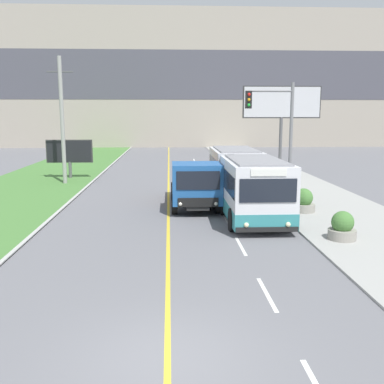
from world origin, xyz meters
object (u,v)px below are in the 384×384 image
billboard_large (282,106)px  planter_round_second (303,202)px  city_bus (244,181)px  billboard_small (69,152)px  planter_round_third (282,186)px  utility_pole_far (62,120)px  traffic_light_mast (278,133)px  car_distant (221,167)px  planter_round_near (342,227)px  dump_truck (196,185)px  planter_round_far (263,174)px

billboard_large → planter_round_second: bearing=-98.2°
city_bus → billboard_small: size_ratio=3.34×
billboard_large → planter_round_third: (-1.55, -6.94, -4.95)m
utility_pole_far → traffic_light_mast: bearing=-41.5°
car_distant → planter_round_third: car_distant is taller
city_bus → planter_round_near: city_bus is taller
car_distant → utility_pole_far: 12.93m
planter_round_third → billboard_small: bearing=150.8°
traffic_light_mast → billboard_large: (3.31, 12.77, 1.49)m
planter_round_third → planter_round_near: bearing=-91.0°
car_distant → planter_round_near: 19.64m
car_distant → billboard_large: bearing=-28.8°
city_bus → traffic_light_mast: bearing=-57.4°
car_distant → planter_round_second: size_ratio=3.64×
car_distant → planter_round_second: bearing=-80.2°
traffic_light_mast → planter_round_near: bearing=-70.0°
dump_truck → billboard_large: (7.10, 10.84, 4.26)m
planter_round_second → planter_round_far: planter_round_far is taller
billboard_small → planter_round_far: size_ratio=2.85×
planter_round_third → dump_truck: bearing=-145.0°
utility_pole_far → city_bus: bearing=-39.0°
planter_round_second → planter_round_third: planter_round_second is taller
planter_round_far → traffic_light_mast: bearing=-98.6°
traffic_light_mast → planter_round_second: traffic_light_mast is taller
dump_truck → planter_round_second: 5.54m
planter_round_near → planter_round_third: (0.17, 10.21, 0.01)m
dump_truck → utility_pole_far: bearing=133.8°
billboard_small → dump_truck: bearing=-53.1°
traffic_light_mast → billboard_small: bearing=132.6°
planter_round_near → car_distant: bearing=97.4°
car_distant → billboard_small: size_ratio=1.22×
city_bus → utility_pole_far: size_ratio=1.33×
billboard_large → planter_round_near: bearing=-95.7°
dump_truck → utility_pole_far: utility_pole_far is taller
utility_pole_far → car_distant: bearing=18.5°
utility_pole_far → traffic_light_mast: utility_pole_far is taller
utility_pole_far → billboard_large: bearing=5.7°
billboard_large → planter_round_near: (-1.72, -17.15, -4.96)m
planter_round_far → city_bus: bearing=-108.0°
city_bus → planter_round_near: bearing=-65.8°
utility_pole_far → billboard_large: utility_pole_far is taller
planter_round_second → planter_round_third: 5.11m
car_distant → planter_round_second: car_distant is taller
planter_round_second → planter_round_third: bearing=87.8°
city_bus → car_distant: bearing=88.5°
car_distant → planter_round_third: 9.66m
billboard_large → dump_truck: bearing=-123.3°
planter_round_near → planter_round_far: 15.31m
billboard_large → planter_round_third: bearing=-102.6°
billboard_large → planter_round_third: size_ratio=6.07×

